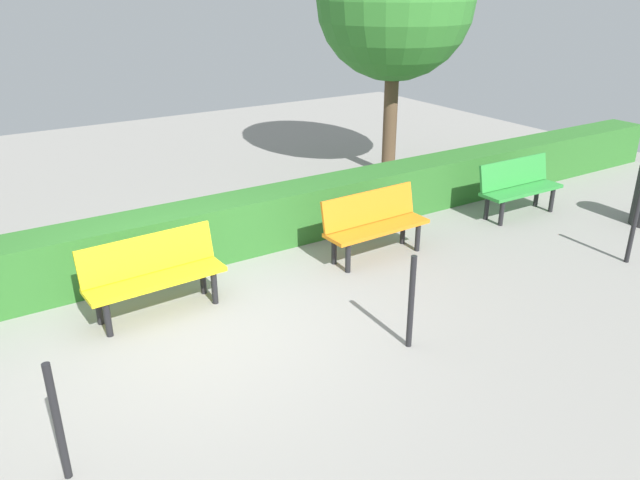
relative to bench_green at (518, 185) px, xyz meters
name	(u,v)px	position (x,y,z in m)	size (l,w,h in m)	color
ground_plane	(200,329)	(5.52, 0.57, -0.48)	(21.33, 21.33, 0.00)	gray
bench_green	(518,185)	(0.00, 0.00, 0.00)	(1.43, 0.49, 0.86)	#2D8C38
bench_orange	(374,222)	(2.83, 0.04, 0.00)	(1.49, 0.51, 0.86)	orange
bench_yellow	(153,272)	(5.77, -0.06, 0.00)	(1.53, 0.54, 0.86)	yellow
hedge_row	(239,225)	(4.27, -1.05, -0.10)	(17.33, 0.63, 0.75)	#2D6B28
tree_near	(395,1)	(0.32, -2.80, 2.59)	(2.72, 2.72, 4.44)	brown
railing_post_near	(634,226)	(0.16, 2.01, 0.02)	(0.06, 0.06, 1.00)	black
railing_post_mid	(411,302)	(3.87, 2.01, 0.02)	(0.06, 0.06, 1.00)	black
railing_post_far	(58,423)	(7.17, 2.01, 0.02)	(0.06, 0.06, 1.00)	black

